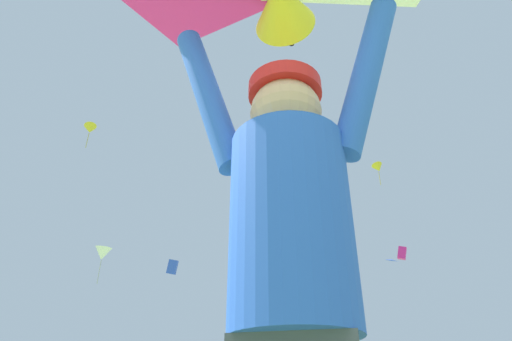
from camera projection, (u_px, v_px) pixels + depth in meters
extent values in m
cylinder|color=blue|center=(293.00, 230.00, 1.19)|extent=(0.42, 0.42, 0.56)
sphere|color=tan|center=(287.00, 114.00, 1.39)|extent=(0.23, 0.23, 0.23)
cylinder|color=red|center=(286.00, 91.00, 1.44)|extent=(0.29, 0.29, 0.05)
cylinder|color=blue|center=(368.00, 74.00, 1.40)|extent=(0.29, 0.16, 0.62)
cylinder|color=blue|center=(210.00, 96.00, 1.50)|extent=(0.29, 0.16, 0.62)
cone|color=yellow|center=(282.00, 4.00, 1.65)|extent=(0.28, 0.25, 0.24)
cube|color=blue|center=(173.00, 267.00, 29.51)|extent=(0.75, 0.84, 1.15)
cone|color=white|center=(102.00, 254.00, 31.24)|extent=(1.74, 1.78, 1.16)
cylinder|color=#A4A4A4|center=(99.00, 271.00, 30.58)|extent=(0.05, 0.05, 1.70)
cube|color=#DB2393|center=(402.00, 253.00, 23.36)|extent=(0.65, 0.63, 0.76)
cone|color=yellow|center=(90.00, 129.00, 32.90)|extent=(1.18, 1.19, 0.97)
cylinder|color=#A4921C|center=(87.00, 140.00, 32.39)|extent=(0.04, 0.04, 1.32)
pyramid|color=blue|center=(392.00, 260.00, 33.43)|extent=(0.86, 0.81, 0.41)
cube|color=purple|center=(139.00, 3.00, 23.44)|extent=(0.75, 0.73, 0.83)
cone|color=black|center=(268.00, 157.00, 37.50)|extent=(1.78, 1.93, 1.61)
cylinder|color=black|center=(269.00, 170.00, 36.83)|extent=(0.05, 0.05, 1.74)
cone|color=yellow|center=(378.00, 168.00, 37.82)|extent=(1.07, 1.07, 1.02)
cylinder|color=#A4921C|center=(380.00, 178.00, 37.31)|extent=(0.04, 0.04, 1.33)
cone|color=orange|center=(306.00, 336.00, 6.90)|extent=(0.28, 0.24, 0.24)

